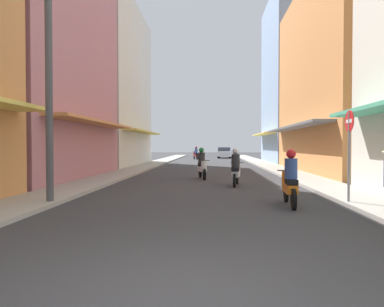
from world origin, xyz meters
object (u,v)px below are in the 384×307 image
object	(u,v)px
motorbike_silver	(236,169)
motorbike_white	(202,165)
motorbike_maroon	(196,154)
motorbike_orange	(290,181)
utility_pole	(49,70)
street_sign_no_entry	(349,144)
parked_car	(225,153)

from	to	relation	value
motorbike_silver	motorbike_white	bearing A→B (deg)	117.39
motorbike_silver	motorbike_white	distance (m)	3.25
motorbike_maroon	motorbike_orange	distance (m)	31.76
motorbike_white	utility_pole	size ratio (longest dim) A/B	0.24
street_sign_no_entry	motorbike_maroon	bearing A→B (deg)	100.42
motorbike_maroon	parked_car	xyz separation A→B (m)	(3.65, 5.49, 0.04)
motorbike_maroon	street_sign_no_entry	bearing A→B (deg)	-79.58
motorbike_maroon	motorbike_white	bearing A→B (deg)	-86.48
street_sign_no_entry	motorbike_orange	bearing A→B (deg)	-175.23
motorbike_maroon	street_sign_no_entry	distance (m)	31.90
motorbike_white	parked_car	size ratio (longest dim) A/B	0.42
motorbike_orange	motorbike_white	xyz separation A→B (m)	(-2.65, 7.59, 0.00)
parked_car	utility_pole	size ratio (longest dim) A/B	0.58
motorbike_maroon	motorbike_orange	size ratio (longest dim) A/B	0.96
motorbike_orange	street_sign_no_entry	xyz separation A→B (m)	(1.64, 0.14, 1.01)
motorbike_white	street_sign_no_entry	size ratio (longest dim) A/B	0.68
motorbike_orange	utility_pole	xyz separation A→B (m)	(-6.69, -0.25, 3.07)
motorbike_maroon	utility_pole	distance (m)	32.00
motorbike_white	street_sign_no_entry	xyz separation A→B (m)	(4.29, -7.45, 1.01)
motorbike_orange	parked_car	xyz separation A→B (m)	(-0.47, 36.98, 0.04)
motorbike_maroon	motorbike_silver	bearing A→B (deg)	-83.69
motorbike_silver	parked_car	bearing A→B (deg)	88.78
motorbike_silver	street_sign_no_entry	bearing A→B (deg)	-58.48
motorbike_silver	parked_car	distance (m)	32.28
motorbike_silver	street_sign_no_entry	xyz separation A→B (m)	(2.80, -4.57, 1.01)
motorbike_silver	utility_pole	world-z (taller)	utility_pole
motorbike_orange	parked_car	world-z (taller)	motorbike_orange
motorbike_maroon	motorbike_white	size ratio (longest dim) A/B	0.97
parked_car	utility_pole	distance (m)	37.87
motorbike_silver	motorbike_orange	bearing A→B (deg)	-76.16
motorbike_silver	parked_car	size ratio (longest dim) A/B	0.42
parked_car	street_sign_no_entry	size ratio (longest dim) A/B	1.61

